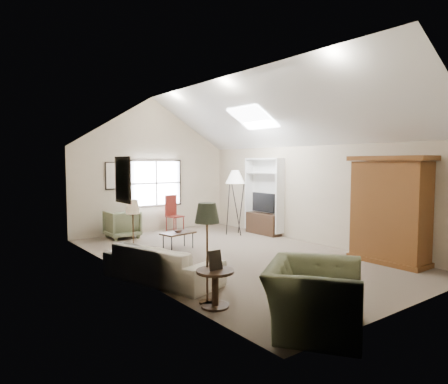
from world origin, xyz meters
TOP-DOWN VIEW (x-y plane):
  - room_shell at (0.00, 0.00)m, footprint 5.01×8.01m
  - window at (0.10, 3.96)m, footprint 1.72×0.08m
  - skylight at (1.30, 0.90)m, footprint 0.80×1.20m
  - wall_art at (-1.88, 1.94)m, footprint 1.97×3.71m
  - armoire at (2.18, -2.40)m, footprint 0.60×1.50m
  - tv_alcove at (2.34, 1.60)m, footprint 0.32×1.30m
  - media_console at (2.32, 1.60)m, footprint 0.34×1.18m
  - tv_panel at (2.32, 1.60)m, footprint 0.05×0.90m
  - sofa at (-2.20, -0.73)m, footprint 1.47×2.33m
  - armchair_near at (-1.68, -3.70)m, footprint 1.69×1.65m
  - armchair_far at (-1.19, 3.48)m, footprint 0.83×0.85m
  - coffee_table at (-0.69, 1.31)m, footprint 0.87×0.58m
  - bowl at (-0.69, 1.31)m, footprint 0.22×0.22m
  - side_table at (-2.20, -2.33)m, footprint 0.69×0.69m
  - side_chair at (0.52, 3.57)m, footprint 0.48×0.48m
  - tripod_lamp at (1.59, 1.99)m, footprint 0.70×0.70m
  - dark_lamp at (-2.20, -2.13)m, footprint 0.46×0.46m
  - tan_lamp at (-2.20, 0.47)m, footprint 0.34×0.34m

SIDE VIEW (x-z plane):
  - coffee_table at x=-0.69m, z-range 0.00..0.41m
  - side_table at x=-2.20m, z-range 0.00..0.55m
  - media_console at x=2.32m, z-range 0.00..0.60m
  - sofa at x=-2.20m, z-range 0.00..0.64m
  - armchair_far at x=-1.19m, z-range 0.00..0.76m
  - armchair_near at x=-1.68m, z-range 0.00..0.83m
  - bowl at x=-0.69m, z-range 0.41..0.46m
  - side_chair at x=0.52m, z-range 0.00..1.09m
  - tan_lamp at x=-2.20m, z-range 0.00..1.37m
  - dark_lamp at x=-2.20m, z-range 0.00..1.52m
  - tv_panel at x=2.32m, z-range 0.65..1.20m
  - tripod_lamp at x=1.59m, z-range 0.00..1.89m
  - armoire at x=2.18m, z-range 0.00..2.20m
  - tv_alcove at x=2.34m, z-range 0.10..2.20m
  - window at x=0.10m, z-range 0.74..2.16m
  - wall_art at x=-1.88m, z-range 1.29..2.17m
  - room_shell at x=0.00m, z-range 1.21..5.21m
  - skylight at x=1.30m, z-range 2.96..3.48m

